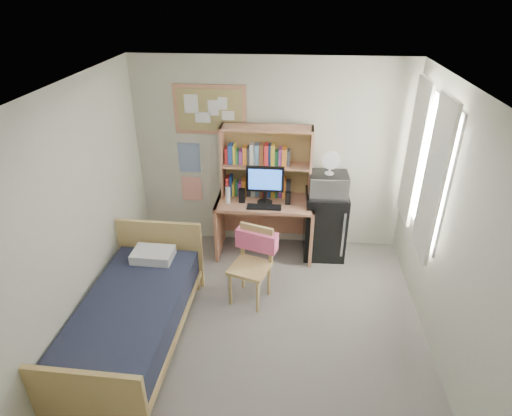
# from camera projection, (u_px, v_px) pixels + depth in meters

# --- Properties ---
(floor) EXTENTS (3.60, 4.20, 0.02)m
(floor) POSITION_uv_depth(u_px,v_px,m) (257.00, 346.00, 4.49)
(floor) COLOR gray
(floor) RESTS_ON ground
(ceiling) EXTENTS (3.60, 4.20, 0.02)m
(ceiling) POSITION_uv_depth(u_px,v_px,m) (257.00, 97.00, 3.26)
(ceiling) COLOR white
(ceiling) RESTS_ON wall_back
(wall_back) EXTENTS (3.60, 0.04, 2.60)m
(wall_back) POSITION_uv_depth(u_px,v_px,m) (270.00, 157.00, 5.72)
(wall_back) COLOR beige
(wall_back) RESTS_ON floor
(wall_left) EXTENTS (0.04, 4.20, 2.60)m
(wall_left) POSITION_uv_depth(u_px,v_px,m) (66.00, 232.00, 4.01)
(wall_left) COLOR beige
(wall_left) RESTS_ON floor
(wall_right) EXTENTS (0.04, 4.20, 2.60)m
(wall_right) POSITION_uv_depth(u_px,v_px,m) (461.00, 250.00, 3.74)
(wall_right) COLOR beige
(wall_right) RESTS_ON floor
(window_unit) EXTENTS (0.10, 1.40, 1.70)m
(window_unit) POSITION_uv_depth(u_px,v_px,m) (426.00, 166.00, 4.65)
(window_unit) COLOR white
(window_unit) RESTS_ON wall_right
(curtain_left) EXTENTS (0.04, 0.55, 1.70)m
(curtain_left) POSITION_uv_depth(u_px,v_px,m) (433.00, 181.00, 4.31)
(curtain_left) COLOR white
(curtain_left) RESTS_ON wall_right
(curtain_right) EXTENTS (0.04, 0.55, 1.70)m
(curtain_right) POSITION_uv_depth(u_px,v_px,m) (414.00, 153.00, 5.01)
(curtain_right) COLOR white
(curtain_right) RESTS_ON wall_right
(bulletin_board) EXTENTS (0.94, 0.03, 0.64)m
(bulletin_board) POSITION_uv_depth(u_px,v_px,m) (210.00, 110.00, 5.47)
(bulletin_board) COLOR tan
(bulletin_board) RESTS_ON wall_back
(poster_wave) EXTENTS (0.30, 0.01, 0.42)m
(poster_wave) POSITION_uv_depth(u_px,v_px,m) (189.00, 158.00, 5.82)
(poster_wave) COLOR #254B94
(poster_wave) RESTS_ON wall_back
(poster_japan) EXTENTS (0.28, 0.01, 0.36)m
(poster_japan) POSITION_uv_depth(u_px,v_px,m) (192.00, 189.00, 6.04)
(poster_japan) COLOR #E34528
(poster_japan) RESTS_ON wall_back
(desk) EXTENTS (1.30, 0.65, 0.81)m
(desk) POSITION_uv_depth(u_px,v_px,m) (265.00, 227.00, 5.84)
(desk) COLOR tan
(desk) RESTS_ON floor
(desk_chair) EXTENTS (0.59, 0.59, 0.93)m
(desk_chair) POSITION_uv_depth(u_px,v_px,m) (250.00, 267.00, 4.92)
(desk_chair) COLOR tan
(desk_chair) RESTS_ON floor
(mini_fridge) EXTENTS (0.56, 0.56, 0.93)m
(mini_fridge) POSITION_uv_depth(u_px,v_px,m) (325.00, 224.00, 5.80)
(mini_fridge) COLOR black
(mini_fridge) RESTS_ON floor
(bed) EXTENTS (1.04, 2.00, 0.54)m
(bed) POSITION_uv_depth(u_px,v_px,m) (133.00, 322.00, 4.41)
(bed) COLOR #1B1F31
(bed) RESTS_ON floor
(hutch) EXTENTS (1.18, 0.31, 0.96)m
(hutch) POSITION_uv_depth(u_px,v_px,m) (266.00, 163.00, 5.56)
(hutch) COLOR tan
(hutch) RESTS_ON desk
(monitor) EXTENTS (0.48, 0.04, 0.51)m
(monitor) POSITION_uv_depth(u_px,v_px,m) (265.00, 185.00, 5.48)
(monitor) COLOR black
(monitor) RESTS_ON desk
(keyboard) EXTENTS (0.44, 0.14, 0.02)m
(keyboard) POSITION_uv_depth(u_px,v_px,m) (264.00, 207.00, 5.47)
(keyboard) COLOR black
(keyboard) RESTS_ON desk
(speaker_left) EXTENTS (0.08, 0.08, 0.19)m
(speaker_left) POSITION_uv_depth(u_px,v_px,m) (242.00, 196.00, 5.58)
(speaker_left) COLOR black
(speaker_left) RESTS_ON desk
(speaker_right) EXTENTS (0.07, 0.07, 0.17)m
(speaker_right) POSITION_uv_depth(u_px,v_px,m) (288.00, 198.00, 5.54)
(speaker_right) COLOR black
(speaker_right) RESTS_ON desk
(water_bottle) EXTENTS (0.06, 0.06, 0.22)m
(water_bottle) POSITION_uv_depth(u_px,v_px,m) (228.00, 195.00, 5.55)
(water_bottle) COLOR white
(water_bottle) RESTS_ON desk
(hoodie) EXTENTS (0.51, 0.30, 0.23)m
(hoodie) POSITION_uv_depth(u_px,v_px,m) (257.00, 240.00, 4.96)
(hoodie) COLOR #F85E8B
(hoodie) RESTS_ON desk_chair
(microwave) EXTENTS (0.50, 0.38, 0.28)m
(microwave) POSITION_uv_depth(u_px,v_px,m) (328.00, 184.00, 5.49)
(microwave) COLOR #B4B4B9
(microwave) RESTS_ON mini_fridge
(desk_fan) EXTENTS (0.24, 0.24, 0.29)m
(desk_fan) POSITION_uv_depth(u_px,v_px,m) (330.00, 163.00, 5.36)
(desk_fan) COLOR white
(desk_fan) RESTS_ON microwave
(pillow) EXTENTS (0.47, 0.33, 0.11)m
(pillow) POSITION_uv_depth(u_px,v_px,m) (153.00, 255.00, 4.92)
(pillow) COLOR white
(pillow) RESTS_ON bed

